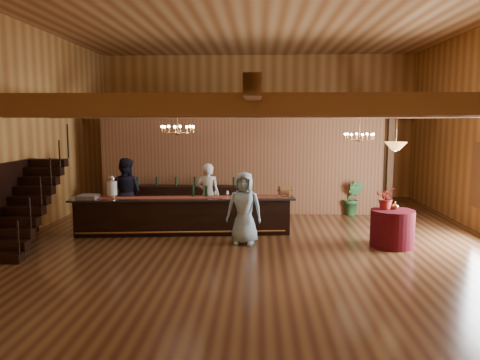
{
  "coord_description": "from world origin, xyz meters",
  "views": [
    {
      "loc": [
        0.06,
        -11.43,
        3.0
      ],
      "look_at": [
        -0.42,
        0.69,
        1.45
      ],
      "focal_mm": 35.0,
      "sensor_mm": 36.0,
      "label": 1
    }
  ],
  "objects_px": {
    "chandelier_left": "(178,129)",
    "chandelier_right": "(359,136)",
    "tasting_bar": "(184,216)",
    "staff_second": "(125,193)",
    "pendant_lamp": "(396,146)",
    "beverage_dispenser": "(112,187)",
    "guest": "(244,208)",
    "floor_plant": "(353,198)",
    "raffle_drum": "(285,191)",
    "backbar_shelf": "(186,201)",
    "bartender": "(208,195)",
    "round_table": "(392,228)"
  },
  "relations": [
    {
      "from": "staff_second",
      "to": "beverage_dispenser",
      "type": "bearing_deg",
      "value": 91.38
    },
    {
      "from": "tasting_bar",
      "to": "backbar_shelf",
      "type": "relative_size",
      "value": 1.72
    },
    {
      "from": "round_table",
      "to": "staff_second",
      "type": "height_order",
      "value": "staff_second"
    },
    {
      "from": "tasting_bar",
      "to": "beverage_dispenser",
      "type": "xyz_separation_m",
      "value": [
        -1.85,
        -0.12,
        0.77
      ]
    },
    {
      "from": "round_table",
      "to": "floor_plant",
      "type": "distance_m",
      "value": 3.74
    },
    {
      "from": "pendant_lamp",
      "to": "staff_second",
      "type": "height_order",
      "value": "pendant_lamp"
    },
    {
      "from": "beverage_dispenser",
      "to": "bartender",
      "type": "bearing_deg",
      "value": 21.21
    },
    {
      "from": "tasting_bar",
      "to": "staff_second",
      "type": "bearing_deg",
      "value": 151.35
    },
    {
      "from": "floor_plant",
      "to": "raffle_drum",
      "type": "bearing_deg",
      "value": -132.83
    },
    {
      "from": "tasting_bar",
      "to": "chandelier_left",
      "type": "relative_size",
      "value": 7.38
    },
    {
      "from": "backbar_shelf",
      "to": "chandelier_right",
      "type": "bearing_deg",
      "value": -16.68
    },
    {
      "from": "raffle_drum",
      "to": "staff_second",
      "type": "distance_m",
      "value": 4.47
    },
    {
      "from": "chandelier_left",
      "to": "guest",
      "type": "bearing_deg",
      "value": -7.2
    },
    {
      "from": "beverage_dispenser",
      "to": "backbar_shelf",
      "type": "relative_size",
      "value": 0.18
    },
    {
      "from": "tasting_bar",
      "to": "staff_second",
      "type": "distance_m",
      "value": 1.98
    },
    {
      "from": "backbar_shelf",
      "to": "guest",
      "type": "distance_m",
      "value": 3.8
    },
    {
      "from": "beverage_dispenser",
      "to": "chandelier_right",
      "type": "distance_m",
      "value": 6.77
    },
    {
      "from": "pendant_lamp",
      "to": "guest",
      "type": "xyz_separation_m",
      "value": [
        -3.54,
        0.12,
        -1.52
      ]
    },
    {
      "from": "chandelier_left",
      "to": "raffle_drum",
      "type": "bearing_deg",
      "value": 18.92
    },
    {
      "from": "guest",
      "to": "staff_second",
      "type": "bearing_deg",
      "value": 163.71
    },
    {
      "from": "backbar_shelf",
      "to": "chandelier_left",
      "type": "bearing_deg",
      "value": -84.19
    },
    {
      "from": "tasting_bar",
      "to": "round_table",
      "type": "relative_size",
      "value": 5.76
    },
    {
      "from": "bartender",
      "to": "tasting_bar",
      "type": "bearing_deg",
      "value": 61.6
    },
    {
      "from": "pendant_lamp",
      "to": "floor_plant",
      "type": "xyz_separation_m",
      "value": [
        -0.2,
        3.73,
        -1.85
      ]
    },
    {
      "from": "bartender",
      "to": "floor_plant",
      "type": "distance_m",
      "value": 4.8
    },
    {
      "from": "tasting_bar",
      "to": "raffle_drum",
      "type": "relative_size",
      "value": 17.37
    },
    {
      "from": "chandelier_left",
      "to": "staff_second",
      "type": "bearing_deg",
      "value": 140.18
    },
    {
      "from": "raffle_drum",
      "to": "floor_plant",
      "type": "height_order",
      "value": "raffle_drum"
    },
    {
      "from": "tasting_bar",
      "to": "pendant_lamp",
      "type": "height_order",
      "value": "pendant_lamp"
    },
    {
      "from": "backbar_shelf",
      "to": "bartender",
      "type": "distance_m",
      "value": 1.8
    },
    {
      "from": "beverage_dispenser",
      "to": "pendant_lamp",
      "type": "relative_size",
      "value": 0.67
    },
    {
      "from": "round_table",
      "to": "chandelier_left",
      "type": "bearing_deg",
      "value": 176.36
    },
    {
      "from": "tasting_bar",
      "to": "guest",
      "type": "bearing_deg",
      "value": -34.59
    },
    {
      "from": "chandelier_left",
      "to": "pendant_lamp",
      "type": "relative_size",
      "value": 0.89
    },
    {
      "from": "raffle_drum",
      "to": "round_table",
      "type": "xyz_separation_m",
      "value": [
        2.5,
        -1.24,
        -0.71
      ]
    },
    {
      "from": "raffle_drum",
      "to": "bartender",
      "type": "bearing_deg",
      "value": 163.76
    },
    {
      "from": "round_table",
      "to": "chandelier_right",
      "type": "distance_m",
      "value": 2.86
    },
    {
      "from": "tasting_bar",
      "to": "raffle_drum",
      "type": "height_order",
      "value": "raffle_drum"
    },
    {
      "from": "chandelier_left",
      "to": "chandelier_right",
      "type": "bearing_deg",
      "value": 18.0
    },
    {
      "from": "staff_second",
      "to": "round_table",
      "type": "bearing_deg",
      "value": 172.89
    },
    {
      "from": "round_table",
      "to": "floor_plant",
      "type": "bearing_deg",
      "value": 93.03
    },
    {
      "from": "pendant_lamp",
      "to": "backbar_shelf",
      "type": "bearing_deg",
      "value": 148.38
    },
    {
      "from": "tasting_bar",
      "to": "beverage_dispenser",
      "type": "distance_m",
      "value": 2.01
    },
    {
      "from": "guest",
      "to": "bartender",
      "type": "bearing_deg",
      "value": 131.65
    },
    {
      "from": "staff_second",
      "to": "floor_plant",
      "type": "height_order",
      "value": "staff_second"
    },
    {
      "from": "chandelier_left",
      "to": "tasting_bar",
      "type": "bearing_deg",
      "value": 90.43
    },
    {
      "from": "tasting_bar",
      "to": "staff_second",
      "type": "height_order",
      "value": "staff_second"
    },
    {
      "from": "beverage_dispenser",
      "to": "staff_second",
      "type": "distance_m",
      "value": 0.93
    },
    {
      "from": "round_table",
      "to": "staff_second",
      "type": "distance_m",
      "value": 7.18
    },
    {
      "from": "round_table",
      "to": "chandelier_right",
      "type": "bearing_deg",
      "value": 103.65
    }
  ]
}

